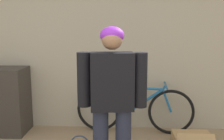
{
  "coord_description": "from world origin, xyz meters",
  "views": [
    {
      "loc": [
        0.46,
        -1.35,
        1.54
      ],
      "look_at": [
        0.35,
        1.14,
        1.14
      ],
      "focal_mm": 42.0,
      "sensor_mm": 36.0,
      "label": 1
    }
  ],
  "objects": [
    {
      "name": "person",
      "position": [
        0.35,
        1.14,
        0.9
      ],
      "size": [
        0.68,
        0.27,
        1.56
      ],
      "rotation": [
        0.0,
        0.0,
        0.11
      ],
      "color": "#23283D",
      "rests_on": "ground_plane"
    },
    {
      "name": "wall_back",
      "position": [
        0.0,
        2.59,
        1.3
      ],
      "size": [
        8.0,
        0.07,
        2.6
      ],
      "color": "#B7AD99",
      "rests_on": "ground_plane"
    },
    {
      "name": "bicycle",
      "position": [
        0.62,
        2.38,
        0.36
      ],
      "size": [
        1.73,
        0.46,
        0.74
      ],
      "rotation": [
        0.0,
        0.0,
        -0.08
      ],
      "color": "black",
      "rests_on": "ground_plane"
    }
  ]
}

